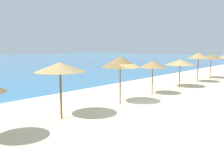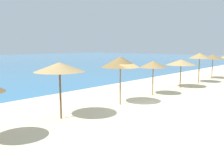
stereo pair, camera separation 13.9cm
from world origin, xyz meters
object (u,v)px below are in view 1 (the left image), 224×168
at_px(beach_umbrella_4, 60,67).
at_px(beach_umbrella_5, 120,62).
at_px(beach_umbrella_8, 199,56).
at_px(beach_umbrella_9, 211,57).
at_px(beach_umbrella_6, 153,64).
at_px(beach_umbrella_7, 180,62).

distance_m(beach_umbrella_4, beach_umbrella_5, 4.26).
height_order(beach_umbrella_8, beach_umbrella_9, beach_umbrella_8).
relative_size(beach_umbrella_5, beach_umbrella_9, 1.12).
xyz_separation_m(beach_umbrella_4, beach_umbrella_5, (4.25, -0.27, 0.05)).
relative_size(beach_umbrella_6, beach_umbrella_9, 0.95).
bearing_deg(beach_umbrella_7, beach_umbrella_4, 179.21).
relative_size(beach_umbrella_6, beach_umbrella_8, 0.87).
bearing_deg(beach_umbrella_8, beach_umbrella_6, 179.63).
relative_size(beach_umbrella_7, beach_umbrella_8, 0.88).
height_order(beach_umbrella_5, beach_umbrella_6, beach_umbrella_5).
bearing_deg(beach_umbrella_4, beach_umbrella_5, -3.69).
relative_size(beach_umbrella_7, beach_umbrella_9, 0.96).
xyz_separation_m(beach_umbrella_6, beach_umbrella_9, (12.01, 0.14, 0.12)).
height_order(beach_umbrella_6, beach_umbrella_7, beach_umbrella_6).
distance_m(beach_umbrella_5, beach_umbrella_7, 8.15).
xyz_separation_m(beach_umbrella_5, beach_umbrella_8, (11.84, 0.04, -0.00)).
bearing_deg(beach_umbrella_5, beach_umbrella_7, 0.73).
bearing_deg(beach_umbrella_5, beach_umbrella_8, 0.20).
bearing_deg(beach_umbrella_9, beach_umbrella_6, -179.34).
distance_m(beach_umbrella_4, beach_umbrella_9, 20.06).
height_order(beach_umbrella_4, beach_umbrella_7, beach_umbrella_4).
xyz_separation_m(beach_umbrella_4, beach_umbrella_6, (8.05, -0.18, -0.30)).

